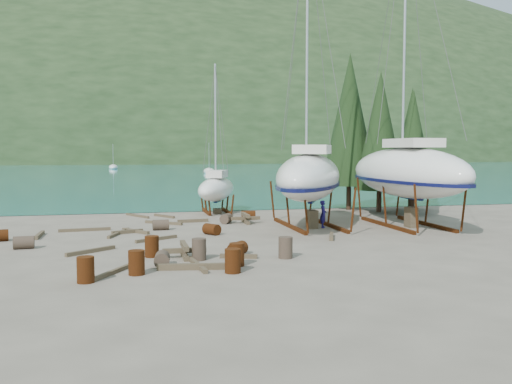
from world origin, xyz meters
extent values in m
plane|color=#60574C|center=(0.00, 0.00, 0.00)|extent=(600.00, 600.00, 0.00)
plane|color=teal|center=(0.00, 315.00, 0.01)|extent=(700.00, 700.00, 0.00)
ellipsoid|color=black|center=(0.00, 320.00, 0.00)|extent=(800.00, 360.00, 110.00)
cube|color=beige|center=(-20.00, 190.00, 2.00)|extent=(6.00, 5.00, 4.00)
cube|color=#A54C2D|center=(-20.00, 190.00, 4.80)|extent=(6.60, 5.60, 1.60)
cube|color=beige|center=(30.00, 190.00, 2.00)|extent=(6.00, 5.00, 4.00)
cube|color=#A54C2D|center=(30.00, 190.00, 4.80)|extent=(6.60, 5.60, 1.60)
cylinder|color=black|center=(12.50, 12.00, 0.80)|extent=(0.36, 0.36, 1.60)
cone|color=black|center=(12.50, 12.00, 5.80)|extent=(3.60, 3.60, 8.40)
cylinder|color=black|center=(14.00, 10.00, 0.68)|extent=(0.36, 0.36, 1.36)
cone|color=black|center=(14.00, 10.00, 4.93)|extent=(3.06, 3.06, 7.14)
cylinder|color=black|center=(11.00, 14.00, 0.92)|extent=(0.36, 0.36, 1.84)
cone|color=black|center=(11.00, 14.00, 6.67)|extent=(4.14, 4.14, 9.66)
cylinder|color=black|center=(15.50, 13.00, 0.72)|extent=(0.36, 0.36, 1.44)
cone|color=black|center=(15.50, 13.00, 5.22)|extent=(3.24, 3.24, 7.56)
ellipsoid|color=white|center=(10.00, 80.00, 0.38)|extent=(2.00, 5.00, 1.40)
cylinder|color=silver|center=(10.00, 80.00, 3.23)|extent=(0.08, 0.08, 5.00)
ellipsoid|color=white|center=(-8.00, 110.00, 0.38)|extent=(2.00, 5.00, 1.40)
cylinder|color=silver|center=(-8.00, 110.00, 3.23)|extent=(0.08, 0.08, 5.00)
ellipsoid|color=white|center=(5.15, 5.59, 2.87)|extent=(7.85, 11.85, 2.68)
cube|color=#0B0E38|center=(5.15, 5.02, 1.98)|extent=(1.09, 1.98, 1.00)
cube|color=silver|center=(5.15, 5.02, 4.47)|extent=(3.12, 3.91, 0.50)
cylinder|color=silver|center=(5.15, 6.17, 11.22)|extent=(0.14, 0.14, 13.80)
cube|color=#572C0F|center=(3.97, 5.59, 0.10)|extent=(0.18, 6.32, 0.20)
cube|color=#572C0F|center=(6.32, 5.59, 0.10)|extent=(0.18, 6.32, 0.20)
cube|color=brown|center=(5.15, 5.02, 0.52)|extent=(0.50, 0.80, 1.03)
ellipsoid|color=white|center=(10.80, 4.69, 3.13)|extent=(3.73, 12.32, 2.90)
cube|color=#0B0E38|center=(10.80, 4.08, 2.12)|extent=(0.28, 2.21, 1.00)
cube|color=silver|center=(10.80, 4.08, 4.83)|extent=(2.01, 3.71, 0.50)
cylinder|color=silver|center=(10.80, 5.31, 12.04)|extent=(0.14, 0.14, 14.73)
cube|color=#572C0F|center=(9.55, 4.69, 0.10)|extent=(0.18, 6.75, 0.20)
cube|color=#572C0F|center=(12.05, 4.69, 0.10)|extent=(0.18, 6.75, 0.20)
cube|color=brown|center=(10.80, 4.08, 0.59)|extent=(0.50, 0.80, 1.17)
ellipsoid|color=white|center=(1.07, 14.00, 1.68)|extent=(4.37, 6.81, 1.68)
cube|color=#0B0E38|center=(1.07, 13.67, 1.29)|extent=(0.68, 1.18, 1.00)
cube|color=silver|center=(1.07, 13.67, 2.76)|extent=(1.79, 2.24, 0.50)
cylinder|color=silver|center=(1.07, 14.33, 6.52)|extent=(0.14, 0.14, 7.82)
cube|color=#572C0F|center=(0.36, 14.00, 0.10)|extent=(0.18, 3.58, 0.20)
cube|color=#572C0F|center=(1.79, 14.00, 0.10)|extent=(0.18, 3.58, 0.20)
cube|color=brown|center=(1.07, 13.67, 0.17)|extent=(0.50, 0.80, 0.34)
imported|color=navy|center=(5.82, 5.04, 0.78)|extent=(0.58, 0.68, 1.57)
cylinder|color=#572C0F|center=(-6.48, -5.95, 0.44)|extent=(0.58, 0.58, 0.88)
cylinder|color=#2D2823|center=(-3.82, -3.89, 0.29)|extent=(0.67, 0.94, 0.58)
cylinder|color=#572C0F|center=(-1.39, -5.56, 0.44)|extent=(0.58, 0.58, 0.88)
cylinder|color=#572C0F|center=(2.44, 9.63, 0.29)|extent=(0.96, 0.71, 0.58)
cylinder|color=#2D2823|center=(-2.28, -2.89, 0.44)|extent=(0.58, 0.58, 0.88)
cylinder|color=#572C0F|center=(-0.78, 3.78, 0.29)|extent=(0.98, 1.05, 0.58)
cylinder|color=#572C0F|center=(-1.01, -4.36, 0.44)|extent=(0.58, 0.58, 0.88)
cylinder|color=#2D2823|center=(-3.28, 6.18, 0.29)|extent=(0.90, 0.61, 0.58)
cylinder|color=#572C0F|center=(-4.79, -5.11, 0.44)|extent=(0.58, 0.58, 0.88)
cylinder|color=#2D2823|center=(0.77, 8.21, 0.29)|extent=(0.93, 1.05, 0.58)
cylinder|color=#572C0F|center=(-0.57, -2.26, 0.29)|extent=(1.00, 1.05, 0.58)
cylinder|color=#572C0F|center=(-4.11, -1.79, 0.44)|extent=(0.58, 0.58, 0.88)
cylinder|color=#2D2823|center=(-9.64, 1.46, 0.29)|extent=(0.93, 0.66, 0.58)
cylinder|color=#2D2823|center=(1.23, -3.29, 0.44)|extent=(0.58, 0.58, 0.88)
cube|color=brown|center=(-4.42, 12.84, 0.07)|extent=(1.49, 2.42, 0.14)
cube|color=brown|center=(4.93, 1.29, 0.10)|extent=(0.84, 1.80, 0.19)
cube|color=brown|center=(-9.48, 5.05, 0.09)|extent=(0.23, 2.15, 0.19)
cube|color=brown|center=(-5.53, -4.64, 0.07)|extent=(1.64, 2.79, 0.15)
cube|color=brown|center=(-4.65, 5.43, 0.09)|extent=(1.42, 1.85, 0.17)
cube|color=brown|center=(-2.52, -4.21, 0.08)|extent=(0.45, 2.70, 0.16)
cube|color=brown|center=(-1.15, 9.12, 0.10)|extent=(1.91, 0.38, 0.19)
cube|color=brown|center=(-0.65, -2.88, 0.09)|extent=(1.53, 0.64, 0.17)
cube|color=brown|center=(-5.09, 5.24, 0.09)|extent=(1.67, 0.89, 0.19)
cube|color=brown|center=(-2.69, 12.22, 0.08)|extent=(1.27, 1.86, 0.15)
cube|color=brown|center=(-2.97, 8.67, 0.08)|extent=(2.15, 1.72, 0.16)
cube|color=brown|center=(-3.70, 2.54, 0.08)|extent=(2.12, 1.47, 0.15)
cube|color=brown|center=(-6.64, -0.25, 0.08)|extent=(2.03, 1.73, 0.17)
cube|color=brown|center=(-5.55, 5.03, 0.07)|extent=(1.10, 3.08, 0.15)
cube|color=brown|center=(-2.55, -4.72, 0.11)|extent=(3.03, 0.65, 0.23)
cube|color=brown|center=(-7.36, 6.64, 0.08)|extent=(2.75, 0.45, 0.16)
cube|color=brown|center=(-2.81, -2.24, 0.10)|extent=(0.20, 1.80, 0.20)
cube|color=brown|center=(-2.81, -2.24, 0.30)|extent=(1.80, 0.20, 0.20)
cube|color=brown|center=(-2.81, -2.24, 0.50)|extent=(0.20, 1.80, 0.20)
cube|color=brown|center=(1.91, 8.03, 0.10)|extent=(0.20, 1.80, 0.20)
cube|color=brown|center=(1.91, 8.03, 0.30)|extent=(1.80, 0.20, 0.20)
cube|color=brown|center=(1.91, 8.03, 0.50)|extent=(0.20, 1.80, 0.20)
camera|label=1|loc=(-5.10, -25.58, 4.45)|focal=40.00mm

